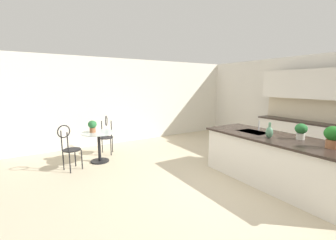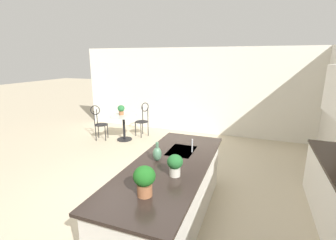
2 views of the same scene
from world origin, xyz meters
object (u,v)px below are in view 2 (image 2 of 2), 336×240
object	(u,v)px
bistro_table	(124,125)
chair_near_window	(143,118)
potted_plant_counter_far	(144,179)
vase_on_counter	(157,154)
potted_plant_on_table	(121,109)
potted_plant_counter_near	(175,164)
chair_by_island	(99,121)

from	to	relation	value
bistro_table	chair_near_window	bearing A→B (deg)	148.81
bistro_table	potted_plant_counter_far	bearing A→B (deg)	33.67
chair_near_window	potted_plant_counter_far	xyz separation A→B (m)	(4.43, 2.22, 0.54)
chair_near_window	vase_on_counter	size ratio (longest dim) A/B	3.62
potted_plant_counter_far	potted_plant_on_table	bearing A→B (deg)	-145.68
bistro_table	potted_plant_counter_far	xyz separation A→B (m)	(3.85, 2.57, 0.67)
chair_near_window	potted_plant_counter_near	distance (m)	4.58
potted_plant_on_table	potted_plant_counter_far	distance (m)	4.76
potted_plant_on_table	potted_plant_counter_far	size ratio (longest dim) A/B	0.85
chair_by_island	potted_plant_counter_far	distance (m)	4.91
potted_plant_counter_near	bistro_table	bearing A→B (deg)	-140.46
potted_plant_on_table	vase_on_counter	world-z (taller)	vase_on_counter
chair_near_window	potted_plant_counter_near	bearing A→B (deg)	31.57
potted_plant_counter_near	potted_plant_counter_far	distance (m)	0.57
chair_by_island	potted_plant_counter_far	xyz separation A→B (m)	(3.63, 3.27, 0.54)
chair_near_window	potted_plant_on_table	xyz separation A→B (m)	(0.49, -0.46, 0.33)
chair_by_island	vase_on_counter	bearing A→B (deg)	48.06
chair_near_window	potted_plant_counter_far	bearing A→B (deg)	26.65
vase_on_counter	chair_by_island	bearing A→B (deg)	-131.94
bistro_table	potted_plant_on_table	bearing A→B (deg)	-123.51
potted_plant_counter_near	potted_plant_counter_far	bearing A→B (deg)	-16.27
chair_near_window	potted_plant_on_table	world-z (taller)	chair_near_window
potted_plant_on_table	potted_plant_counter_far	xyz separation A→B (m)	(3.93, 2.68, 0.21)
chair_by_island	vase_on_counter	distance (m)	4.10
potted_plant_counter_far	vase_on_counter	xyz separation A→B (m)	(-0.90, -0.23, -0.09)
bistro_table	potted_plant_counter_near	size ratio (longest dim) A/B	2.80
potted_plant_on_table	potted_plant_counter_near	distance (m)	4.42
potted_plant_counter_far	chair_near_window	bearing A→B (deg)	-153.35
vase_on_counter	chair_near_window	bearing A→B (deg)	-150.59
bistro_table	chair_by_island	bearing A→B (deg)	-71.97
bistro_table	potted_plant_counter_far	size ratio (longest dim) A/B	2.33
potted_plant_on_table	bistro_table	bearing A→B (deg)	56.49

